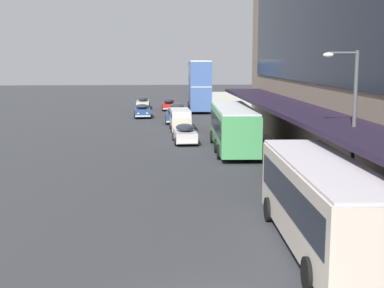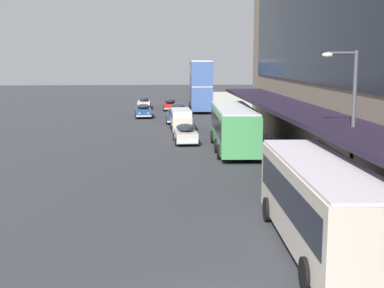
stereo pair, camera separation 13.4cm
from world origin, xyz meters
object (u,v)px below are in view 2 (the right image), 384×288
object	(u,v)px
transit_bus_kerbside_rear	(234,126)
sedan_lead_near	(185,133)
vw_van	(181,119)
street_lamp	(349,121)
sedan_oncoming_rear	(144,103)
sedan_second_near	(170,104)
sedan_second_mid	(178,110)
transit_bus_kerbside_far	(321,201)
sedan_lead_mid	(175,115)
sedan_trailing_near	(143,111)
transit_bus_kerbside_front	(201,84)

from	to	relation	value
transit_bus_kerbside_rear	sedan_lead_near	xyz separation A→B (m)	(-3.29, 3.86, -1.07)
vw_van	street_lamp	xyz separation A→B (m)	(5.68, -27.98, 3.04)
sedan_lead_near	sedan_oncoming_rear	world-z (taller)	sedan_oncoming_rear
vw_van	street_lamp	bearing A→B (deg)	-78.52
sedan_oncoming_rear	sedan_second_near	bearing A→B (deg)	-34.86
sedan_second_mid	street_lamp	size ratio (longest dim) A/B	0.67
transit_bus_kerbside_far	street_lamp	world-z (taller)	street_lamp
sedan_lead_mid	street_lamp	bearing A→B (deg)	-79.78
transit_bus_kerbside_far	sedan_trailing_near	xyz separation A→B (m)	(-7.19, 42.95, -1.08)
sedan_lead_near	vw_van	size ratio (longest dim) A/B	1.02
sedan_oncoming_rear	transit_bus_kerbside_far	bearing A→B (deg)	-82.18
transit_bus_kerbside_far	sedan_second_near	xyz separation A→B (m)	(-3.97, 51.10, -1.08)
transit_bus_kerbside_front	sedan_second_near	xyz separation A→B (m)	(-3.85, 1.38, -2.66)
transit_bus_kerbside_front	transit_bus_kerbside_rear	bearing A→B (deg)	-90.03
transit_bus_kerbside_front	vw_van	distance (m)	18.38
transit_bus_kerbside_far	sedan_lead_near	distance (m)	24.55
transit_bus_kerbside_rear	sedan_lead_near	size ratio (longest dim) A/B	2.28
sedan_second_mid	street_lamp	world-z (taller)	street_lamp
sedan_second_near	sedan_trailing_near	world-z (taller)	sedan_second_near
transit_bus_kerbside_front	sedan_trailing_near	world-z (taller)	transit_bus_kerbside_front
sedan_second_mid	sedan_oncoming_rear	size ratio (longest dim) A/B	0.94
sedan_lead_mid	vw_van	xyz separation A→B (m)	(0.37, -5.58, 0.30)
sedan_lead_near	sedan_oncoming_rear	size ratio (longest dim) A/B	0.96
sedan_oncoming_rear	sedan_trailing_near	bearing A→B (deg)	-89.19
sedan_oncoming_rear	vw_van	size ratio (longest dim) A/B	1.07
transit_bus_kerbside_rear	sedan_lead_mid	xyz separation A→B (m)	(-3.66, 16.94, -1.04)
transit_bus_kerbside_far	sedan_lead_mid	bearing A→B (deg)	95.79
transit_bus_kerbside_rear	transit_bus_kerbside_far	size ratio (longest dim) A/B	1.03
sedan_second_near	sedan_oncoming_rear	size ratio (longest dim) A/B	0.90
sedan_lead_mid	sedan_oncoming_rear	world-z (taller)	sedan_lead_mid
street_lamp	transit_bus_kerbside_front	bearing A→B (deg)	92.96
transit_bus_kerbside_front	transit_bus_kerbside_far	size ratio (longest dim) A/B	0.90
transit_bus_kerbside_far	sedan_lead_near	world-z (taller)	transit_bus_kerbside_far
transit_bus_kerbside_front	vw_van	bearing A→B (deg)	-100.46
transit_bus_kerbside_far	sedan_second_near	world-z (taller)	transit_bus_kerbside_far
sedan_second_mid	sedan_lead_near	size ratio (longest dim) A/B	0.98
transit_bus_kerbside_front	sedan_lead_mid	world-z (taller)	transit_bus_kerbside_front
transit_bus_kerbside_rear	sedan_lead_mid	world-z (taller)	transit_bus_kerbside_rear
transit_bus_kerbside_rear	sedan_trailing_near	distance (m)	23.63
sedan_trailing_near	sedan_oncoming_rear	distance (m)	10.49
sedan_second_mid	vw_van	bearing A→B (deg)	-90.78
transit_bus_kerbside_far	sedan_oncoming_rear	distance (m)	53.95
sedan_trailing_near	vw_van	size ratio (longest dim) A/B	0.97
transit_bus_kerbside_far	sedan_lead_near	size ratio (longest dim) A/B	2.22
sedan_second_near	sedan_lead_near	bearing A→B (deg)	-88.83
transit_bus_kerbside_rear	sedan_second_near	world-z (taller)	transit_bus_kerbside_rear
transit_bus_kerbside_rear	sedan_second_near	distance (m)	30.93
sedan_lead_mid	sedan_second_mid	bearing A→B (deg)	84.50
sedan_lead_near	sedan_trailing_near	distance (m)	19.04
transit_bus_kerbside_front	sedan_second_near	distance (m)	4.88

